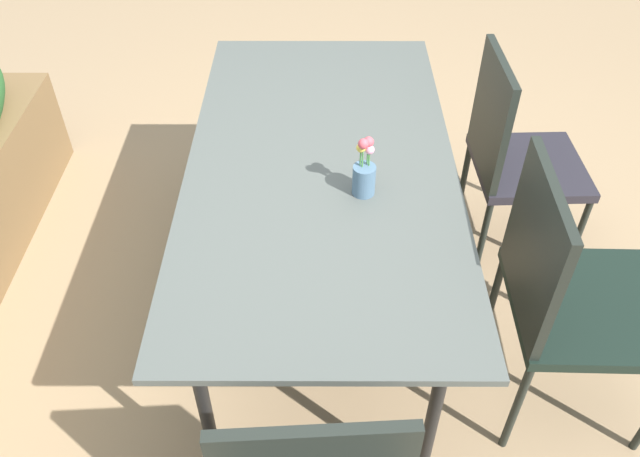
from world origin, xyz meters
The scene contains 5 objects.
ground_plane centered at (0.00, 0.00, 0.00)m, with size 12.00×12.00×0.00m, color #9E7F5B.
dining_table centered at (0.01, 0.00, 0.73)m, with size 1.77×0.92×0.78m.
chair_near_left centered at (-0.38, -0.79, 0.57)m, with size 0.51×0.51×0.99m.
chair_near_right centered at (0.41, -0.80, 0.53)m, with size 0.46×0.46×0.95m.
flower_vase centered at (-0.15, -0.14, 0.86)m, with size 0.07×0.07×0.21m.
Camera 1 is at (-1.76, -0.00, 2.11)m, focal length 36.01 mm.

